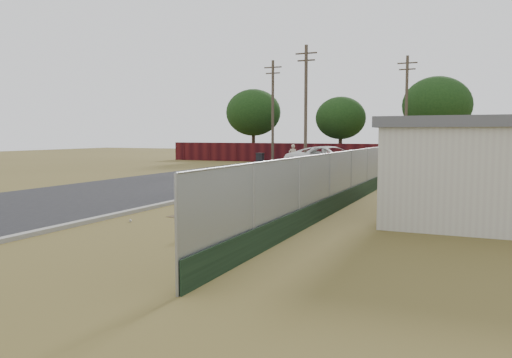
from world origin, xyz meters
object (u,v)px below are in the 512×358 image
at_px(fire_hydrant, 207,219).
at_px(pedestrian, 293,156).
at_px(mailbox, 242,169).
at_px(trash_bin, 260,158).
at_px(pickup_truck, 331,159).

distance_m(fire_hydrant, pedestrian, 26.96).
bearing_deg(fire_hydrant, mailbox, 110.35).
bearing_deg(trash_bin, fire_hydrant, -69.17).
distance_m(fire_hydrant, pickup_truck, 22.07).
relative_size(fire_hydrant, mailbox, 0.64).
relative_size(pedestrian, trash_bin, 1.86).
bearing_deg(pickup_truck, trash_bin, 67.22).
bearing_deg(trash_bin, pickup_truck, -40.05).
distance_m(mailbox, pickup_truck, 12.38).
bearing_deg(mailbox, pickup_truck, 85.83).
bearing_deg(pedestrian, mailbox, 84.46).
height_order(mailbox, trash_bin, mailbox).
xyz_separation_m(fire_hydrant, pickup_truck, (-2.64, 21.90, 0.53)).
bearing_deg(pickup_truck, pedestrian, 63.06).
bearing_deg(pedestrian, pickup_truck, 118.71).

